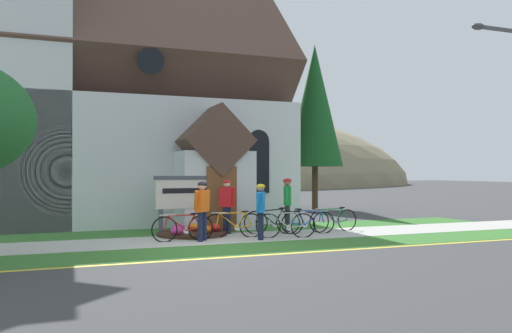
# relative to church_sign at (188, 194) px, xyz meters

# --- Properties ---
(ground) EXTENTS (140.00, 140.00, 0.00)m
(ground) POSITION_rel_church_sign_xyz_m (0.05, 0.82, -1.21)
(ground) COLOR #3D3D3F
(sidewalk_slab) EXTENTS (32.00, 2.20, 0.01)m
(sidewalk_slab) POSITION_rel_church_sign_xyz_m (-0.91, -1.58, -1.21)
(sidewalk_slab) COLOR #B7B5AD
(sidewalk_slab) RESTS_ON ground
(grass_verge) EXTENTS (32.00, 1.84, 0.01)m
(grass_verge) POSITION_rel_church_sign_xyz_m (-0.91, -3.60, -1.21)
(grass_verge) COLOR #38722D
(grass_verge) RESTS_ON ground
(church_lawn) EXTENTS (24.00, 2.06, 0.01)m
(church_lawn) POSITION_rel_church_sign_xyz_m (-0.91, 0.55, -1.21)
(church_lawn) COLOR #38722D
(church_lawn) RESTS_ON ground
(curb_paint_stripe) EXTENTS (28.00, 0.16, 0.01)m
(curb_paint_stripe) POSITION_rel_church_sign_xyz_m (-0.91, -4.67, -1.21)
(curb_paint_stripe) COLOR yellow
(curb_paint_stripe) RESTS_ON ground
(church_building) EXTENTS (11.66, 11.28, 11.84)m
(church_building) POSITION_rel_church_sign_xyz_m (-1.30, 5.92, 3.25)
(church_building) COLOR silver
(church_building) RESTS_ON ground
(church_sign) EXTENTS (2.14, 0.19, 1.79)m
(church_sign) POSITION_rel_church_sign_xyz_m (0.00, 0.00, 0.00)
(church_sign) COLOR #474C56
(church_sign) RESTS_ON ground
(flower_bed) EXTENTS (2.12, 2.12, 0.34)m
(flower_bed) POSITION_rel_church_sign_xyz_m (0.01, -0.61, -1.12)
(flower_bed) COLOR #382319
(flower_bed) RESTS_ON ground
(bicycle_orange) EXTENTS (1.74, 0.08, 0.80)m
(bicycle_orange) POSITION_rel_church_sign_xyz_m (-0.53, -1.75, -0.84)
(bicycle_orange) COLOR black
(bicycle_orange) RESTS_ON ground
(bicycle_white) EXTENTS (1.73, 0.38, 0.80)m
(bicycle_white) POSITION_rel_church_sign_xyz_m (1.03, -1.52, -0.84)
(bicycle_white) COLOR black
(bicycle_white) RESTS_ON ground
(bicycle_yellow) EXTENTS (1.70, 0.29, 0.81)m
(bicycle_yellow) POSITION_rel_church_sign_xyz_m (3.43, -1.50, -0.84)
(bicycle_yellow) COLOR black
(bicycle_yellow) RESTS_ON ground
(bicycle_black) EXTENTS (1.68, 0.56, 0.81)m
(bicycle_black) POSITION_rel_church_sign_xyz_m (2.43, -2.10, -0.83)
(bicycle_black) COLOR black
(bicycle_black) RESTS_ON ground
(bicycle_silver) EXTENTS (1.77, 0.15, 0.80)m
(bicycle_silver) POSITION_rel_church_sign_xyz_m (4.49, -1.23, -0.84)
(bicycle_silver) COLOR black
(bicycle_silver) RESTS_ON ground
(bicycle_red) EXTENTS (1.65, 0.61, 0.84)m
(bicycle_red) POSITION_rel_church_sign_xyz_m (2.40, -1.13, -0.83)
(bicycle_red) COLOR black
(bicycle_red) RESTS_ON ground
(cyclist_in_green_jersey) EXTENTS (0.35, 0.67, 1.71)m
(cyclist_in_green_jersey) POSITION_rel_church_sign_xyz_m (3.04, -0.84, -0.20)
(cyclist_in_green_jersey) COLOR #2D2D33
(cyclist_in_green_jersey) RESTS_ON ground
(cyclist_in_yellow_jersey) EXTENTS (0.41, 0.64, 1.58)m
(cyclist_in_yellow_jersey) POSITION_rel_church_sign_xyz_m (1.56, -2.29, -0.30)
(cyclist_in_yellow_jersey) COLOR #191E38
(cyclist_in_yellow_jersey) RESTS_ON ground
(cyclist_in_white_jersey) EXTENTS (0.53, 0.54, 1.65)m
(cyclist_in_white_jersey) POSITION_rel_church_sign_xyz_m (-0.05, -1.97, -0.24)
(cyclist_in_white_jersey) COLOR #191E38
(cyclist_in_white_jersey) RESTS_ON ground
(cyclist_in_blue_jersey) EXTENTS (0.44, 0.70, 1.68)m
(cyclist_in_blue_jersey) POSITION_rel_church_sign_xyz_m (1.09, -0.63, -0.22)
(cyclist_in_blue_jersey) COLOR #191E38
(cyclist_in_blue_jersey) RESTS_ON ground
(roadside_conifer) EXTENTS (2.85, 2.85, 8.39)m
(roadside_conifer) POSITION_rel_church_sign_xyz_m (8.26, 7.38, 4.06)
(roadside_conifer) COLOR #4C3823
(roadside_conifer) RESTS_ON ground
(distant_hill) EXTENTS (101.63, 51.97, 25.18)m
(distant_hill) POSITION_rel_church_sign_xyz_m (-5.01, 53.71, -1.21)
(distant_hill) COLOR #847A5B
(distant_hill) RESTS_ON ground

